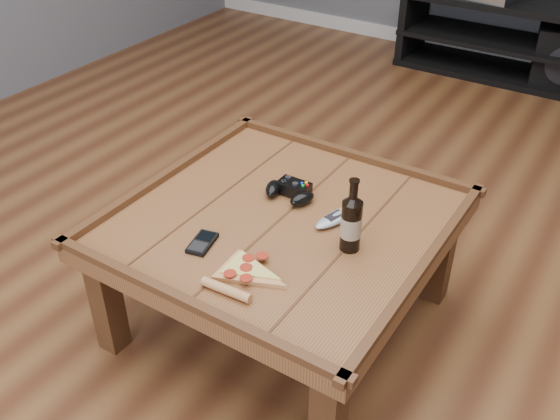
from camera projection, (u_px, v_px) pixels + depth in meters
The scene contains 9 objects.
ground at pixel (282, 319), 2.28m from camera, with size 6.00×6.00×0.00m, color #4D2816.
baseboard at pixel (514, 57), 4.33m from camera, with size 5.00×0.02×0.10m, color silver.
coffee_table at pixel (282, 233), 2.06m from camera, with size 1.03×1.03×0.48m.
media_console at pixel (510, 39), 4.05m from camera, with size 1.40×0.45×0.50m.
beer_bottle at pixel (351, 222), 1.84m from camera, with size 0.06×0.06×0.24m.
game_controller at pixel (290, 191), 2.12m from camera, with size 0.20×0.13×0.05m.
pizza_slice at pixel (243, 273), 1.78m from camera, with size 0.18×0.29×0.03m.
smartphone at pixel (202, 243), 1.91m from camera, with size 0.09×0.12×0.02m.
remote_control at pixel (338, 216), 2.01m from camera, with size 0.11×0.20×0.03m.
Camera 1 is at (0.89, -1.40, 1.62)m, focal length 40.00 mm.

